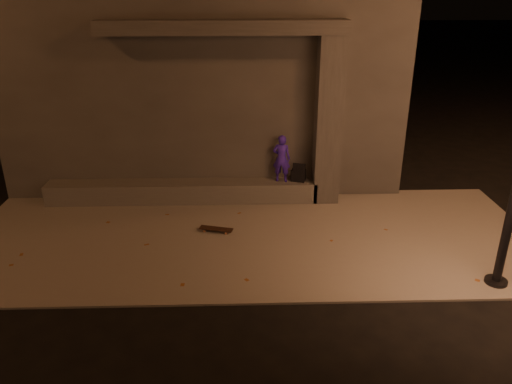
{
  "coord_description": "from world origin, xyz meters",
  "views": [
    {
      "loc": [
        -0.16,
        -6.6,
        4.62
      ],
      "look_at": [
        0.1,
        2.0,
        0.97
      ],
      "focal_mm": 35.0,
      "sensor_mm": 36.0,
      "label": 1
    }
  ],
  "objects_px": {
    "backpack": "(298,174)",
    "column": "(328,122)",
    "skateboard": "(216,229)",
    "skateboarder": "(282,158)"
  },
  "relations": [
    {
      "from": "column",
      "to": "backpack",
      "type": "xyz_separation_m",
      "value": [
        -0.6,
        0.0,
        -1.2
      ]
    },
    {
      "from": "backpack",
      "to": "skateboard",
      "type": "xyz_separation_m",
      "value": [
        -1.78,
        -1.55,
        -0.54
      ]
    },
    {
      "from": "skateboarder",
      "to": "skateboard",
      "type": "distance_m",
      "value": 2.28
    },
    {
      "from": "column",
      "to": "skateboarder",
      "type": "height_order",
      "value": "column"
    },
    {
      "from": "column",
      "to": "skateboard",
      "type": "height_order",
      "value": "column"
    },
    {
      "from": "backpack",
      "to": "skateboard",
      "type": "bearing_deg",
      "value": -121.4
    },
    {
      "from": "skateboarder",
      "to": "backpack",
      "type": "height_order",
      "value": "skateboarder"
    },
    {
      "from": "column",
      "to": "skateboard",
      "type": "bearing_deg",
      "value": -146.95
    },
    {
      "from": "column",
      "to": "backpack",
      "type": "height_order",
      "value": "column"
    },
    {
      "from": "backpack",
      "to": "column",
      "type": "bearing_deg",
      "value": 17.59
    }
  ]
}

